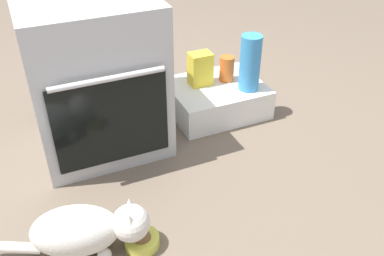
# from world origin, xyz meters

# --- Properties ---
(ground) EXTENTS (8.00, 8.00, 0.00)m
(ground) POSITION_xyz_m (0.00, 0.00, 0.00)
(ground) COLOR #6B5B4C
(oven) EXTENTS (0.59, 0.57, 0.73)m
(oven) POSITION_xyz_m (-0.03, 0.48, 0.37)
(oven) COLOR #B7BABF
(oven) RESTS_ON ground
(pantry_cabinet) EXTENTS (0.51, 0.42, 0.17)m
(pantry_cabinet) POSITION_xyz_m (0.62, 0.52, 0.08)
(pantry_cabinet) COLOR white
(pantry_cabinet) RESTS_ON ground
(food_bowl) EXTENTS (0.13, 0.13, 0.07)m
(food_bowl) POSITION_xyz_m (-0.07, -0.24, 0.03)
(food_bowl) COLOR #D1D14C
(food_bowl) RESTS_ON ground
(cat) EXTENTS (0.66, 0.27, 0.21)m
(cat) POSITION_xyz_m (-0.26, -0.18, 0.11)
(cat) COLOR silver
(cat) RESTS_ON ground
(snack_bag) EXTENTS (0.12, 0.09, 0.18)m
(snack_bag) POSITION_xyz_m (0.55, 0.57, 0.26)
(snack_bag) COLOR yellow
(snack_bag) RESTS_ON pantry_cabinet
(sauce_jar) EXTENTS (0.08, 0.08, 0.14)m
(sauce_jar) POSITION_xyz_m (0.70, 0.55, 0.24)
(sauce_jar) COLOR #D16023
(sauce_jar) RESTS_ON pantry_cabinet
(water_bottle) EXTENTS (0.11, 0.11, 0.30)m
(water_bottle) POSITION_xyz_m (0.76, 0.42, 0.32)
(water_bottle) COLOR #388CD1
(water_bottle) RESTS_ON pantry_cabinet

